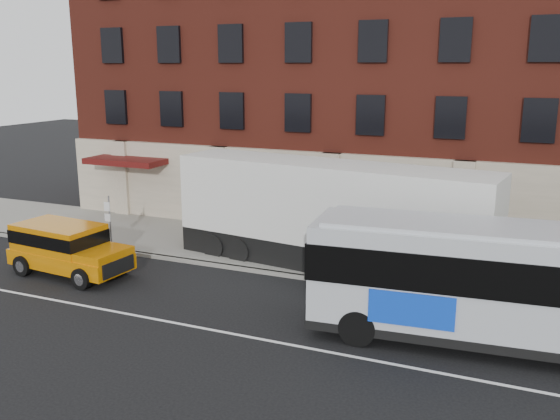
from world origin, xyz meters
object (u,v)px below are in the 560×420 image
at_px(sign_pole, 109,219).
at_px(yellow_suv, 65,246).
at_px(shipping_container, 330,218).
at_px(city_bus, 544,286).

height_order(sign_pole, yellow_suv, sign_pole).
bearing_deg(sign_pole, yellow_suv, -82.91).
xyz_separation_m(sign_pole, yellow_suv, (0.40, -3.23, -0.30)).
bearing_deg(yellow_suv, shipping_container, 26.36).
distance_m(sign_pole, shipping_container, 9.98).
xyz_separation_m(city_bus, yellow_suv, (-17.39, -0.04, -0.87)).
distance_m(sign_pole, yellow_suv, 3.27).
bearing_deg(sign_pole, city_bus, -10.16).
height_order(sign_pole, city_bus, city_bus).
height_order(sign_pole, shipping_container, shipping_container).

